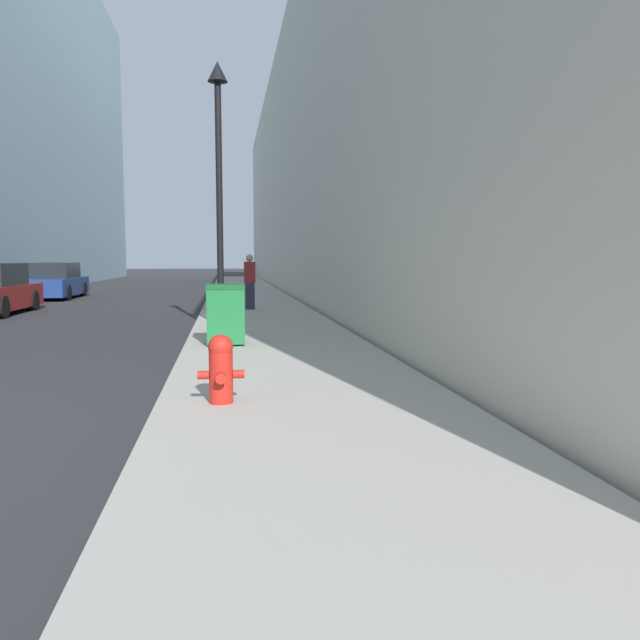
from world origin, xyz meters
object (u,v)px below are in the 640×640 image
at_px(lamppost, 219,164).
at_px(pedestrian_on_sidewalk, 250,282).
at_px(trash_bin, 226,314).
at_px(fire_hydrant, 221,367).
at_px(parked_sedan_far, 55,282).

relative_size(lamppost, pedestrian_on_sidewalk, 3.56).
xyz_separation_m(lamppost, pedestrian_on_sidewalk, (0.82, 4.42, -2.80)).
bearing_deg(trash_bin, fire_hydrant, -90.56).
bearing_deg(trash_bin, parked_sedan_far, 113.41).
height_order(fire_hydrant, parked_sedan_far, parked_sedan_far).
xyz_separation_m(parked_sedan_far, pedestrian_on_sidewalk, (7.87, -8.84, 0.29)).
bearing_deg(pedestrian_on_sidewalk, fire_hydrant, -93.50).
bearing_deg(lamppost, pedestrian_on_sidewalk, 79.52).
height_order(trash_bin, parked_sedan_far, parked_sedan_far).
bearing_deg(parked_sedan_far, lamppost, -61.99).
xyz_separation_m(trash_bin, pedestrian_on_sidewalk, (0.70, 7.70, 0.28)).
bearing_deg(trash_bin, lamppost, 91.95).
xyz_separation_m(lamppost, parked_sedan_far, (-7.05, 13.26, -3.10)).
bearing_deg(fire_hydrant, pedestrian_on_sidewalk, 86.50).
height_order(lamppost, pedestrian_on_sidewalk, lamppost).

